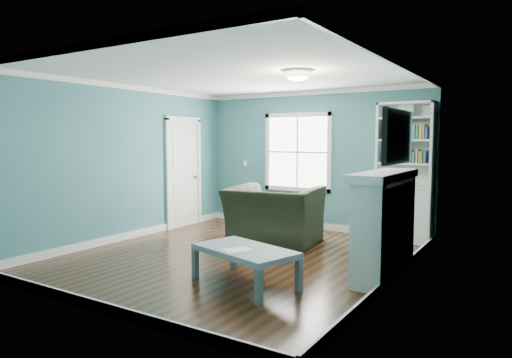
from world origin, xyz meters
The scene contains 13 objects.
floor centered at (0.00, 0.00, 0.00)m, with size 5.00×5.00×0.00m, color black.
room_walls centered at (0.00, 0.00, 1.58)m, with size 5.00×5.00×5.00m.
trim centered at (0.00, 0.00, 1.24)m, with size 4.50×5.00×2.60m.
window centered at (-0.30, 2.49, 1.45)m, with size 1.40×0.06×1.50m.
bookshelf centered at (1.77, 2.30, 0.92)m, with size 0.90×0.35×2.31m.
fireplace centered at (2.08, 0.20, 0.64)m, with size 0.44×1.58×1.30m.
tv centered at (2.20, 0.20, 1.72)m, with size 0.06×1.10×0.65m, color black.
door centered at (-2.22, 1.40, 1.07)m, with size 0.12×0.98×2.17m.
ceiling_fixture centered at (0.90, 0.10, 2.55)m, with size 0.38×0.38×0.15m.
light_switch centered at (-1.50, 2.48, 1.20)m, with size 0.08×0.01×0.12m, color white.
recliner centered at (0.01, 1.04, 0.62)m, with size 1.41×0.92×1.24m, color #232C1B.
coffee_table centered at (0.81, -1.03, 0.38)m, with size 1.35×0.98×0.44m.
paper_sheet centered at (0.79, -1.16, 0.44)m, with size 0.24×0.30×0.00m, color white.
Camera 1 is at (3.67, -5.34, 1.69)m, focal length 32.00 mm.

